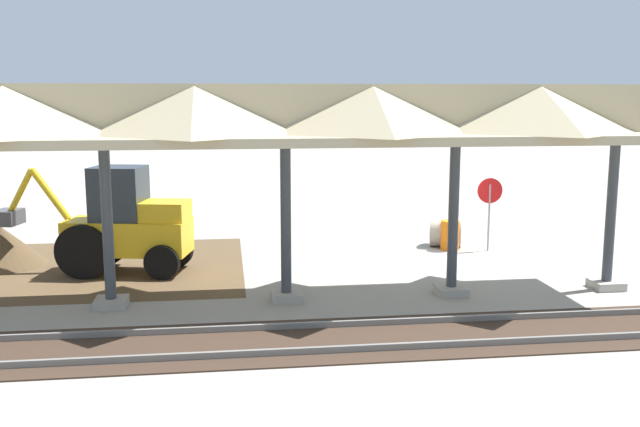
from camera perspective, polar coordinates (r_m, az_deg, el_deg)
ground_plane at (r=21.75m, az=9.31°, el=-3.03°), size 120.00×120.00×0.00m
dirt_work_zone at (r=20.59m, az=-19.69°, el=-4.16°), size 9.57×7.00×0.01m
platform_canopy at (r=15.97m, az=-17.04°, el=7.33°), size 24.63×3.20×4.90m
rail_tracks at (r=15.09m, az=17.47°, el=-8.85°), size 60.00×2.58×0.15m
stop_sign at (r=21.92m, az=13.42°, el=1.16°), size 0.76×0.07×2.21m
backhoe at (r=19.47m, az=-15.52°, el=-0.91°), size 5.27×2.28×2.82m
dirt_mound at (r=21.63m, az=-23.98°, el=-3.80°), size 4.77×4.77×2.17m
concrete_pipe at (r=22.43m, az=10.02°, el=-1.45°), size 1.20×1.20×0.93m
traffic_barrel at (r=22.00m, az=10.35°, el=-1.72°), size 0.56×0.56×0.90m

